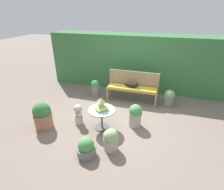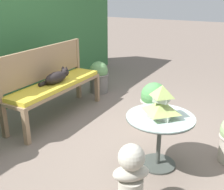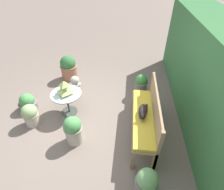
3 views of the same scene
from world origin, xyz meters
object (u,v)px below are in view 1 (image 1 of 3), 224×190
(garden_bust, at_px, (78,114))
(potted_plant_hedge_corner, at_px, (95,88))
(garden_bench, at_px, (132,89))
(potted_plant_table_near, at_px, (169,98))
(potted_plant_patio_mid, at_px, (111,139))
(patio_table, at_px, (102,114))
(potted_plant_bench_left, at_px, (135,115))
(pagoda_birdhouse, at_px, (101,105))
(potted_plant_table_far, at_px, (43,116))
(cat, at_px, (132,85))
(potted_plant_bench_right, at_px, (86,148))

(garden_bust, distance_m, potted_plant_hedge_corner, 1.68)
(garden_bench, bearing_deg, potted_plant_table_near, 1.18)
(garden_bust, xyz_separation_m, potted_plant_patio_mid, (1.11, -0.68, -0.03))
(garden_bench, bearing_deg, patio_table, -105.07)
(potted_plant_bench_left, xyz_separation_m, potted_plant_table_near, (0.84, 1.34, -0.04))
(pagoda_birdhouse, bearing_deg, potted_plant_table_far, -164.09)
(potted_plant_table_near, bearing_deg, cat, -177.53)
(potted_plant_table_near, bearing_deg, potted_plant_table_far, -145.63)
(garden_bench, height_order, potted_plant_hedge_corner, potted_plant_hedge_corner)
(cat, relative_size, potted_plant_bench_left, 0.78)
(patio_table, distance_m, pagoda_birdhouse, 0.25)
(cat, bearing_deg, potted_plant_table_near, 7.88)
(potted_plant_table_far, bearing_deg, potted_plant_table_near, 34.37)
(garden_bench, distance_m, potted_plant_bench_left, 1.37)
(potted_plant_table_near, height_order, potted_plant_hedge_corner, potted_plant_hedge_corner)
(patio_table, height_order, pagoda_birdhouse, pagoda_birdhouse)
(potted_plant_table_near, distance_m, potted_plant_patio_mid, 2.66)
(potted_plant_table_near, relative_size, potted_plant_bench_right, 1.28)
(garden_bust, xyz_separation_m, potted_plant_bench_right, (0.66, -0.99, -0.11))
(potted_plant_hedge_corner, bearing_deg, potted_plant_bench_right, -72.37)
(garden_bust, bearing_deg, potted_plant_bench_left, 59.86)
(potted_plant_bench_right, bearing_deg, garden_bust, 123.84)
(garden_bust, relative_size, potted_plant_bench_left, 0.93)
(cat, relative_size, potted_plant_table_near, 0.86)
(garden_bench, xyz_separation_m, potted_plant_bench_left, (0.34, -1.32, -0.12))
(potted_plant_bench_left, distance_m, potted_plant_hedge_corner, 2.10)
(potted_plant_bench_right, bearing_deg, potted_plant_table_near, 58.68)
(garden_bench, distance_m, pagoda_birdhouse, 1.75)
(potted_plant_bench_right, height_order, potted_plant_patio_mid, potted_plant_patio_mid)
(cat, xyz_separation_m, potted_plant_bench_left, (0.34, -1.29, -0.28))
(pagoda_birdhouse, distance_m, garden_bust, 0.77)
(potted_plant_table_far, bearing_deg, cat, 47.29)
(garden_bench, xyz_separation_m, potted_plant_hedge_corner, (-1.29, 0.00, -0.13))
(potted_plant_hedge_corner, relative_size, potted_plant_bench_right, 1.40)
(garden_bust, distance_m, potted_plant_bench_left, 1.50)
(patio_table, height_order, potted_plant_patio_mid, patio_table)
(garden_bench, height_order, potted_plant_table_far, potted_plant_table_far)
(potted_plant_bench_left, relative_size, potted_plant_hedge_corner, 1.01)
(pagoda_birdhouse, xyz_separation_m, potted_plant_hedge_corner, (-0.84, 1.68, -0.37))
(patio_table, height_order, potted_plant_table_near, potted_plant_table_near)
(potted_plant_bench_left, bearing_deg, patio_table, -155.76)
(potted_plant_bench_right, bearing_deg, potted_plant_bench_left, 59.54)
(garden_bench, distance_m, potted_plant_bench_right, 2.71)
(potted_plant_table_far, bearing_deg, potted_plant_bench_right, -21.46)
(potted_plant_hedge_corner, bearing_deg, potted_plant_bench_left, -38.88)
(garden_bust, bearing_deg, potted_plant_patio_mid, 14.62)
(pagoda_birdhouse, xyz_separation_m, potted_plant_table_near, (1.64, 1.70, -0.40))
(garden_bench, height_order, pagoda_birdhouse, pagoda_birdhouse)
(patio_table, relative_size, potted_plant_bench_right, 1.56)
(garden_bench, relative_size, cat, 3.43)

